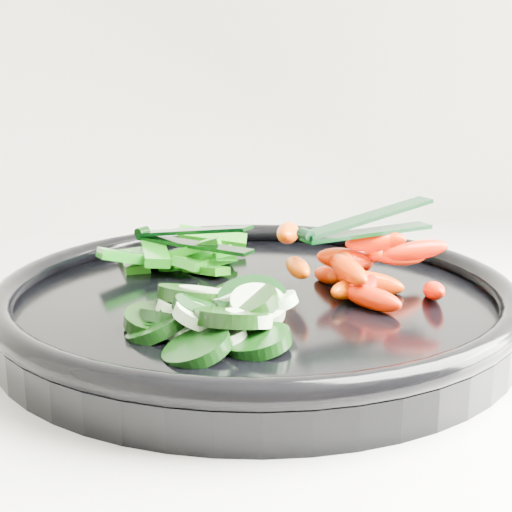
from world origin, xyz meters
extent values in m
cylinder|color=black|center=(-0.30, 1.67, 0.94)|extent=(0.38, 0.38, 0.02)
torus|color=black|center=(-0.30, 1.67, 0.96)|extent=(0.39, 0.39, 0.02)
cylinder|color=black|center=(-0.36, 1.57, 0.96)|extent=(0.06, 0.06, 0.03)
cylinder|color=beige|center=(-0.36, 1.58, 0.96)|extent=(0.04, 0.04, 0.02)
cylinder|color=black|center=(-0.37, 1.62, 0.96)|extent=(0.05, 0.05, 0.03)
cylinder|color=beige|center=(-0.36, 1.63, 0.96)|extent=(0.05, 0.05, 0.03)
cylinder|color=black|center=(-0.36, 1.61, 0.96)|extent=(0.06, 0.06, 0.03)
cylinder|color=beige|center=(-0.36, 1.63, 0.96)|extent=(0.04, 0.04, 0.02)
cylinder|color=black|center=(-0.32, 1.57, 0.96)|extent=(0.06, 0.06, 0.02)
cylinder|color=beige|center=(-0.34, 1.58, 0.96)|extent=(0.03, 0.03, 0.02)
cylinder|color=black|center=(-0.35, 1.64, 0.96)|extent=(0.06, 0.06, 0.03)
cylinder|color=beige|center=(-0.35, 1.62, 0.96)|extent=(0.03, 0.03, 0.02)
cylinder|color=black|center=(-0.38, 1.62, 0.96)|extent=(0.06, 0.06, 0.01)
cylinder|color=beige|center=(-0.37, 1.62, 0.96)|extent=(0.05, 0.05, 0.02)
cylinder|color=black|center=(-0.38, 1.62, 0.96)|extent=(0.06, 0.06, 0.02)
cylinder|color=beige|center=(-0.36, 1.60, 0.96)|extent=(0.03, 0.03, 0.01)
cylinder|color=black|center=(-0.38, 1.60, 0.96)|extent=(0.05, 0.05, 0.02)
cylinder|color=beige|center=(-0.38, 1.62, 0.96)|extent=(0.04, 0.04, 0.02)
cylinder|color=black|center=(-0.32, 1.61, 0.97)|extent=(0.06, 0.06, 0.03)
cylinder|color=beige|center=(-0.30, 1.61, 0.97)|extent=(0.04, 0.04, 0.02)
cylinder|color=black|center=(-0.36, 1.64, 0.97)|extent=(0.06, 0.06, 0.02)
cylinder|color=beige|center=(-0.35, 1.64, 0.97)|extent=(0.04, 0.04, 0.02)
cylinder|color=black|center=(-0.35, 1.60, 0.97)|extent=(0.05, 0.05, 0.02)
cylinder|color=beige|center=(-0.36, 1.59, 0.97)|extent=(0.04, 0.04, 0.02)
cylinder|color=black|center=(-0.32, 1.62, 0.97)|extent=(0.06, 0.06, 0.03)
cylinder|color=beige|center=(-0.32, 1.60, 0.97)|extent=(0.05, 0.05, 0.03)
cylinder|color=black|center=(-0.32, 1.63, 0.97)|extent=(0.05, 0.05, 0.02)
cylinder|color=beige|center=(-0.33, 1.63, 0.97)|extent=(0.03, 0.03, 0.02)
cylinder|color=black|center=(-0.34, 1.59, 0.97)|extent=(0.06, 0.06, 0.02)
cylinder|color=#DDFCC9|center=(-0.33, 1.58, 0.97)|extent=(0.04, 0.04, 0.01)
ellipsoid|color=#F80D00|center=(-0.23, 1.65, 0.96)|extent=(0.03, 0.04, 0.02)
ellipsoid|color=#DB4100|center=(-0.24, 1.65, 0.96)|extent=(0.04, 0.04, 0.02)
ellipsoid|color=#FF1300|center=(-0.23, 1.63, 0.96)|extent=(0.04, 0.05, 0.02)
ellipsoid|color=#F93700|center=(-0.24, 1.69, 0.96)|extent=(0.03, 0.05, 0.02)
ellipsoid|color=#FE1A00|center=(-0.18, 1.63, 0.96)|extent=(0.02, 0.04, 0.02)
ellipsoid|color=#FC2100|center=(-0.24, 1.69, 0.96)|extent=(0.02, 0.04, 0.02)
ellipsoid|color=#F52A00|center=(-0.22, 1.66, 0.96)|extent=(0.05, 0.03, 0.03)
ellipsoid|color=red|center=(-0.21, 1.72, 0.96)|extent=(0.03, 0.05, 0.03)
ellipsoid|color=#F45400|center=(-0.23, 1.71, 0.96)|extent=(0.03, 0.05, 0.02)
ellipsoid|color=#FF4400|center=(-0.28, 1.66, 0.98)|extent=(0.02, 0.05, 0.02)
ellipsoid|color=#FF5800|center=(-0.21, 1.69, 0.98)|extent=(0.03, 0.06, 0.03)
ellipsoid|color=#DF3400|center=(-0.24, 1.68, 0.98)|extent=(0.02, 0.04, 0.02)
ellipsoid|color=#FE4F00|center=(-0.24, 1.65, 0.98)|extent=(0.03, 0.05, 0.02)
ellipsoid|color=#F03B00|center=(-0.24, 1.68, 0.98)|extent=(0.05, 0.03, 0.03)
ellipsoid|color=#FF2B00|center=(-0.19, 1.68, 0.98)|extent=(0.06, 0.03, 0.02)
ellipsoid|color=#ED2800|center=(-0.21, 1.68, 0.99)|extent=(0.04, 0.04, 0.02)
ellipsoid|color=#EC3E00|center=(-0.27, 1.71, 0.99)|extent=(0.03, 0.05, 0.02)
ellipsoid|color=#FF3100|center=(-0.22, 1.67, 0.99)|extent=(0.05, 0.02, 0.02)
ellipsoid|color=red|center=(-0.19, 1.64, 0.99)|extent=(0.05, 0.02, 0.02)
cube|color=#09670C|center=(-0.34, 1.75, 0.96)|extent=(0.03, 0.05, 0.02)
cube|color=#216409|center=(-0.34, 1.75, 0.96)|extent=(0.05, 0.07, 0.03)
cube|color=#17700A|center=(-0.32, 1.77, 0.96)|extent=(0.02, 0.05, 0.02)
cube|color=#096609|center=(-0.33, 1.73, 0.96)|extent=(0.04, 0.04, 0.01)
cube|color=#0A6A0C|center=(-0.34, 1.76, 0.96)|extent=(0.07, 0.02, 0.02)
cube|color=#1F710A|center=(-0.39, 1.77, 0.96)|extent=(0.03, 0.06, 0.01)
cube|color=#126509|center=(-0.37, 1.76, 0.96)|extent=(0.04, 0.06, 0.02)
cube|color=#0A6009|center=(-0.35, 1.76, 0.97)|extent=(0.06, 0.03, 0.03)
cube|color=#0A6B0D|center=(-0.39, 1.74, 0.97)|extent=(0.06, 0.03, 0.02)
cube|color=#176409|center=(-0.37, 1.76, 0.97)|extent=(0.02, 0.07, 0.01)
cube|color=#1A6E0A|center=(-0.32, 1.80, 0.97)|extent=(0.06, 0.03, 0.02)
cylinder|color=black|center=(-0.27, 1.66, 1.00)|extent=(0.01, 0.01, 0.01)
cube|color=black|center=(-0.22, 1.67, 1.00)|extent=(0.11, 0.05, 0.00)
cube|color=black|center=(-0.22, 1.67, 1.01)|extent=(0.11, 0.05, 0.02)
cylinder|color=black|center=(-0.38, 1.79, 0.98)|extent=(0.01, 0.01, 0.01)
cube|color=black|center=(-0.34, 1.76, 0.97)|extent=(0.09, 0.09, 0.00)
cube|color=black|center=(-0.34, 1.76, 0.99)|extent=(0.09, 0.09, 0.02)
camera|label=1|loc=(-0.40, 1.18, 1.11)|focal=50.00mm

